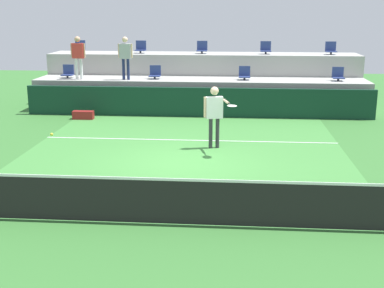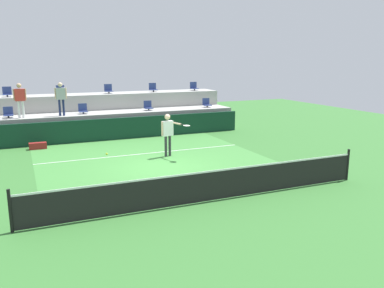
# 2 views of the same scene
# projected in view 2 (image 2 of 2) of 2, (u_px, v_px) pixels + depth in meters

# --- Properties ---
(ground_plane) EXTENTS (40.00, 40.00, 0.00)m
(ground_plane) POSITION_uv_depth(u_px,v_px,m) (163.00, 167.00, 15.06)
(ground_plane) COLOR #336B2D
(court_inner_paint) EXTENTS (9.00, 10.00, 0.01)m
(court_inner_paint) POSITION_uv_depth(u_px,v_px,m) (154.00, 161.00, 15.95)
(court_inner_paint) COLOR #3D7F38
(court_inner_paint) RESTS_ON ground_plane
(court_service_line) EXTENTS (9.00, 0.06, 0.00)m
(court_service_line) POSITION_uv_depth(u_px,v_px,m) (144.00, 154.00, 17.20)
(court_service_line) COLOR white
(court_service_line) RESTS_ON ground_plane
(tennis_net) EXTENTS (10.48, 0.08, 1.07)m
(tennis_net) POSITION_uv_depth(u_px,v_px,m) (209.00, 185.00, 11.37)
(tennis_net) COLOR black
(tennis_net) RESTS_ON ground_plane
(sponsor_backboard) EXTENTS (13.00, 0.16, 1.10)m
(sponsor_backboard) POSITION_uv_depth(u_px,v_px,m) (123.00, 128.00, 20.31)
(sponsor_backboard) COLOR #0F3323
(sponsor_backboard) RESTS_ON ground_plane
(seating_tier_lower) EXTENTS (13.00, 1.80, 1.25)m
(seating_tier_lower) POSITION_uv_depth(u_px,v_px,m) (117.00, 123.00, 21.46)
(seating_tier_lower) COLOR #9E9E99
(seating_tier_lower) RESTS_ON ground_plane
(seating_tier_upper) EXTENTS (13.00, 1.80, 2.10)m
(seating_tier_upper) POSITION_uv_depth(u_px,v_px,m) (110.00, 111.00, 22.99)
(seating_tier_upper) COLOR #9E9E99
(seating_tier_upper) RESTS_ON ground_plane
(stadium_chair_lower_far_left) EXTENTS (0.44, 0.40, 0.52)m
(stadium_chair_lower_far_left) POSITION_uv_depth(u_px,v_px,m) (8.00, 113.00, 19.15)
(stadium_chair_lower_far_left) COLOR #2D2D33
(stadium_chair_lower_far_left) RESTS_ON seating_tier_lower
(stadium_chair_lower_left) EXTENTS (0.44, 0.40, 0.52)m
(stadium_chair_lower_left) POSITION_uv_depth(u_px,v_px,m) (83.00, 109.00, 20.53)
(stadium_chair_lower_left) COLOR #2D2D33
(stadium_chair_lower_left) RESTS_ON seating_tier_lower
(stadium_chair_lower_right) EXTENTS (0.44, 0.40, 0.52)m
(stadium_chair_lower_right) POSITION_uv_depth(u_px,v_px,m) (148.00, 106.00, 21.91)
(stadium_chair_lower_right) COLOR #2D2D33
(stadium_chair_lower_right) RESTS_ON seating_tier_lower
(stadium_chair_lower_far_right) EXTENTS (0.44, 0.40, 0.52)m
(stadium_chair_lower_far_right) POSITION_uv_depth(u_px,v_px,m) (207.00, 103.00, 23.31)
(stadium_chair_lower_far_right) COLOR #2D2D33
(stadium_chair_lower_far_right) RESTS_ON seating_tier_lower
(stadium_chair_upper_far_left) EXTENTS (0.44, 0.40, 0.52)m
(stadium_chair_upper_far_left) POSITION_uv_depth(u_px,v_px,m) (7.00, 93.00, 20.58)
(stadium_chair_upper_far_left) COLOR #2D2D33
(stadium_chair_upper_far_left) RESTS_ON seating_tier_upper
(stadium_chair_upper_left) EXTENTS (0.44, 0.40, 0.52)m
(stadium_chair_upper_left) POSITION_uv_depth(u_px,v_px,m) (60.00, 91.00, 21.62)
(stadium_chair_upper_left) COLOR #2D2D33
(stadium_chair_upper_left) RESTS_ON seating_tier_upper
(stadium_chair_upper_center) EXTENTS (0.44, 0.40, 0.52)m
(stadium_chair_upper_center) POSITION_uv_depth(u_px,v_px,m) (108.00, 90.00, 22.64)
(stadium_chair_upper_center) COLOR #2D2D33
(stadium_chair_upper_center) RESTS_ON seating_tier_upper
(stadium_chair_upper_right) EXTENTS (0.44, 0.40, 0.52)m
(stadium_chair_upper_right) POSITION_uv_depth(u_px,v_px,m) (153.00, 88.00, 23.69)
(stadium_chair_upper_right) COLOR #2D2D33
(stadium_chair_upper_right) RESTS_ON seating_tier_upper
(stadium_chair_upper_far_right) EXTENTS (0.44, 0.40, 0.52)m
(stadium_chair_upper_far_right) POSITION_uv_depth(u_px,v_px,m) (194.00, 87.00, 24.74)
(stadium_chair_upper_far_right) COLOR #2D2D33
(stadium_chair_upper_far_right) RESTS_ON seating_tier_upper
(tennis_player) EXTENTS (0.98, 1.17, 1.80)m
(tennis_player) POSITION_uv_depth(u_px,v_px,m) (168.00, 130.00, 16.52)
(tennis_player) COLOR #2D2D33
(tennis_player) RESTS_ON ground_plane
(spectator_in_white) EXTENTS (0.58, 0.23, 1.66)m
(spectator_in_white) POSITION_uv_depth(u_px,v_px,m) (20.00, 97.00, 18.87)
(spectator_in_white) COLOR white
(spectator_in_white) RESTS_ON seating_tier_lower
(spectator_in_grey) EXTENTS (0.58, 0.23, 1.65)m
(spectator_in_grey) POSITION_uv_depth(u_px,v_px,m) (61.00, 96.00, 19.60)
(spectator_in_grey) COLOR navy
(spectator_in_grey) RESTS_ON seating_tier_lower
(tennis_ball) EXTENTS (0.07, 0.07, 0.07)m
(tennis_ball) POSITION_uv_depth(u_px,v_px,m) (107.00, 154.00, 11.63)
(tennis_ball) COLOR #CCE033
(equipment_bag) EXTENTS (0.76, 0.28, 0.30)m
(equipment_bag) POSITION_uv_depth(u_px,v_px,m) (38.00, 146.00, 18.08)
(equipment_bag) COLOR maroon
(equipment_bag) RESTS_ON ground_plane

